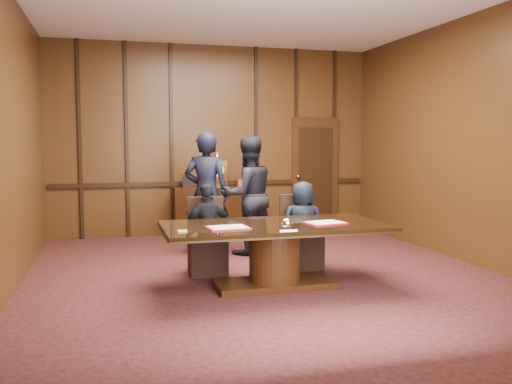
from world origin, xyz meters
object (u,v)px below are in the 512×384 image
conference_table (274,245)px  signatory_left (208,229)px  witness_right (248,195)px  signatory_right (303,225)px  witness_left (207,193)px  sideboard (217,209)px

conference_table → signatory_left: bearing=129.1°
witness_right → signatory_left: bearing=44.5°
conference_table → signatory_left: 1.03m
signatory_right → witness_right: bearing=-57.4°
signatory_right → signatory_left: bearing=10.8°
witness_left → witness_right: witness_left is taller
witness_left → witness_right: size_ratio=1.04×
signatory_left → witness_right: 1.47m
signatory_right → sideboard: bearing=-67.8°
sideboard → witness_right: (0.12, -1.79, 0.42)m
sideboard → signatory_right: (0.59, -2.96, 0.11)m
signatory_left → sideboard: bearing=-115.4°
signatory_left → signatory_right: signatory_right is taller
sideboard → signatory_left: 3.05m
conference_table → witness_left: size_ratio=1.39×
witness_left → sideboard: bearing=-85.1°
sideboard → signatory_right: size_ratio=1.34×
witness_right → witness_left: bearing=-21.9°
sideboard → signatory_right: sideboard is taller
conference_table → signatory_left: size_ratio=2.20×
sideboard → witness_right: bearing=-86.0°
conference_table → witness_left: 2.19m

